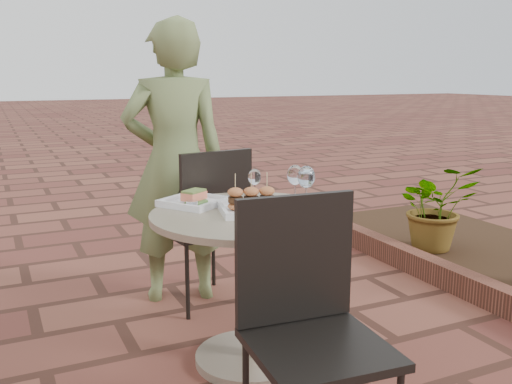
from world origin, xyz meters
name	(u,v)px	position (x,y,z in m)	size (l,w,h in m)	color
ground	(216,338)	(0.00, 0.00, 0.00)	(60.00, 60.00, 0.00)	brown
cafe_table	(250,264)	(0.06, -0.30, 0.48)	(0.90, 0.90, 0.73)	gray
chair_far	(208,215)	(0.12, 0.41, 0.55)	(0.50, 0.50, 0.93)	black
chair_near	(307,310)	(-0.04, -0.99, 0.55)	(0.47, 0.47, 0.93)	black
diner	(175,163)	(0.00, 0.63, 0.83)	(0.60, 0.40, 1.65)	#606F3D
plate_salmon	(194,201)	(-0.12, -0.05, 0.75)	(0.36, 0.36, 0.07)	silver
plate_sliders	(251,204)	(0.06, -0.30, 0.77)	(0.33, 0.33, 0.18)	silver
plate_tuna	(287,218)	(0.13, -0.52, 0.75)	(0.28, 0.28, 0.03)	silver
wine_glass_right	(306,178)	(0.34, -0.31, 0.87)	(0.08, 0.08, 0.19)	white
wine_glass_mid	(254,178)	(0.19, -0.06, 0.84)	(0.06, 0.06, 0.15)	white
wine_glass_far	(295,176)	(0.34, -0.21, 0.86)	(0.08, 0.08, 0.18)	white
steel_ramekin	(192,205)	(-0.16, -0.13, 0.75)	(0.05, 0.05, 0.04)	silver
cutlery_set	(321,210)	(0.36, -0.41, 0.73)	(0.09, 0.20, 0.00)	silver
planter_curb	(420,264)	(1.60, 0.30, 0.07)	(0.12, 3.00, 0.15)	brown
mulch_bed	(495,257)	(2.30, 0.30, 0.03)	(1.30, 3.00, 0.06)	black
potted_plant_a	(436,207)	(1.97, 0.58, 0.38)	(0.58, 0.50, 0.64)	#33662D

